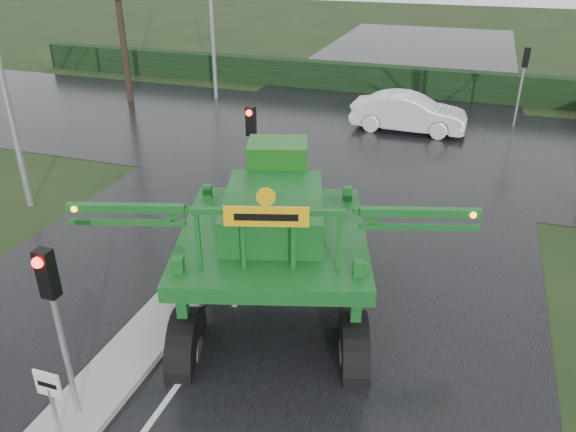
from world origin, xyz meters
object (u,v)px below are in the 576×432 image
(traffic_signal_far, at_px, (524,69))
(traffic_signal_mid, at_px, (251,138))
(traffic_signal_near, at_px, (53,301))
(crop_sprayer, at_px, (180,253))
(keep_left_sign, at_px, (50,393))
(white_sedan, at_px, (407,131))

(traffic_signal_far, bearing_deg, traffic_signal_mid, 58.07)
(traffic_signal_near, bearing_deg, crop_sprayer, 68.90)
(keep_left_sign, relative_size, traffic_signal_far, 0.38)
(keep_left_sign, bearing_deg, traffic_signal_mid, 90.00)
(white_sedan, bearing_deg, crop_sprayer, 172.98)
(keep_left_sign, xyz_separation_m, traffic_signal_far, (7.80, 21.51, 1.53))
(keep_left_sign, distance_m, traffic_signal_mid, 9.12)
(traffic_signal_near, relative_size, traffic_signal_far, 1.00)
(traffic_signal_mid, relative_size, crop_sprayer, 0.42)
(traffic_signal_far, distance_m, white_sedan, 5.71)
(keep_left_sign, relative_size, white_sedan, 0.27)
(keep_left_sign, xyz_separation_m, crop_sprayer, (0.94, 2.94, 1.25))
(traffic_signal_near, height_order, white_sedan, traffic_signal_near)
(traffic_signal_mid, distance_m, traffic_signal_far, 14.75)
(keep_left_sign, bearing_deg, traffic_signal_near, 90.00)
(traffic_signal_mid, bearing_deg, keep_left_sign, -90.00)
(crop_sprayer, bearing_deg, traffic_signal_near, -127.99)
(traffic_signal_mid, xyz_separation_m, crop_sprayer, (0.94, -6.05, -0.29))
(traffic_signal_mid, distance_m, crop_sprayer, 6.13)
(keep_left_sign, relative_size, traffic_signal_near, 0.38)
(traffic_signal_near, height_order, traffic_signal_mid, same)
(keep_left_sign, distance_m, traffic_signal_near, 1.61)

